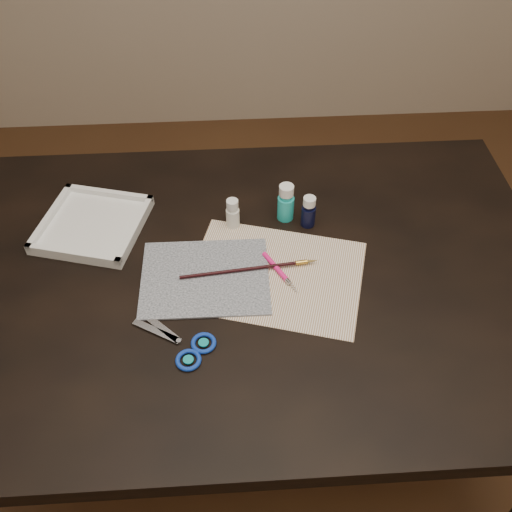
{
  "coord_description": "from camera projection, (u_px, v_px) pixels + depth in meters",
  "views": [
    {
      "loc": [
        -0.05,
        -0.82,
        1.66
      ],
      "look_at": [
        0.0,
        0.0,
        0.8
      ],
      "focal_mm": 40.0,
      "sensor_mm": 36.0,
      "label": 1
    }
  ],
  "objects": [
    {
      "name": "craft_knife",
      "position": [
        281.0,
        273.0,
        1.21
      ],
      "size": [
        0.07,
        0.12,
        0.01
      ],
      "primitive_type": null,
      "rotation": [
        0.0,
        0.0,
        -1.08
      ],
      "color": "#FF1C82",
      "rests_on": "paper"
    },
    {
      "name": "paint_bottle_navy",
      "position": [
        309.0,
        211.0,
        1.3
      ],
      "size": [
        0.04,
        0.04,
        0.08
      ],
      "primitive_type": "cylinder",
      "rotation": [
        0.0,
        0.0,
        0.1
      ],
      "color": "black",
      "rests_on": "table"
    },
    {
      "name": "paint_bottle_white",
      "position": [
        233.0,
        213.0,
        1.29
      ],
      "size": [
        0.03,
        0.03,
        0.08
      ],
      "primitive_type": "cylinder",
      "rotation": [
        0.0,
        0.0,
        0.13
      ],
      "color": "white",
      "rests_on": "table"
    },
    {
      "name": "paper",
      "position": [
        276.0,
        275.0,
        1.21
      ],
      "size": [
        0.42,
        0.37,
        0.0
      ],
      "primitive_type": "cube",
      "rotation": [
        0.0,
        0.0,
        -0.28
      ],
      "color": "white",
      "rests_on": "table"
    },
    {
      "name": "ground",
      "position": [
        256.0,
        436.0,
        1.77
      ],
      "size": [
        3.5,
        3.5,
        0.02
      ],
      "primitive_type": "cube",
      "color": "#422614",
      "rests_on": "ground"
    },
    {
      "name": "paintbrush",
      "position": [
        250.0,
        269.0,
        1.21
      ],
      "size": [
        0.3,
        0.04,
        0.01
      ],
      "primitive_type": null,
      "rotation": [
        0.0,
        0.0,
        0.11
      ],
      "color": "black",
      "rests_on": "canvas"
    },
    {
      "name": "scissors",
      "position": [
        170.0,
        339.0,
        1.09
      ],
      "size": [
        0.21,
        0.18,
        0.01
      ],
      "primitive_type": null,
      "rotation": [
        0.0,
        0.0,
        2.61
      ],
      "color": "silver",
      "rests_on": "table"
    },
    {
      "name": "paint_bottle_cyan",
      "position": [
        286.0,
        202.0,
        1.31
      ],
      "size": [
        0.05,
        0.05,
        0.09
      ],
      "primitive_type": "cylinder",
      "rotation": [
        0.0,
        0.0,
        -0.31
      ],
      "color": "#20B5B6",
      "rests_on": "table"
    },
    {
      "name": "canvas",
      "position": [
        205.0,
        277.0,
        1.21
      ],
      "size": [
        0.27,
        0.22,
        0.0
      ],
      "primitive_type": "cube",
      "rotation": [
        0.0,
        0.0,
        -0.01
      ],
      "color": "black",
      "rests_on": "paper"
    },
    {
      "name": "palette_tray",
      "position": [
        93.0,
        224.0,
        1.31
      ],
      "size": [
        0.27,
        0.27,
        0.03
      ],
      "primitive_type": "cube",
      "rotation": [
        0.0,
        0.0,
        -0.27
      ],
      "color": "white",
      "rests_on": "table"
    },
    {
      "name": "table",
      "position": [
        256.0,
        368.0,
        1.49
      ],
      "size": [
        1.3,
        0.9,
        0.75
      ],
      "primitive_type": "cube",
      "color": "black",
      "rests_on": "ground"
    }
  ]
}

